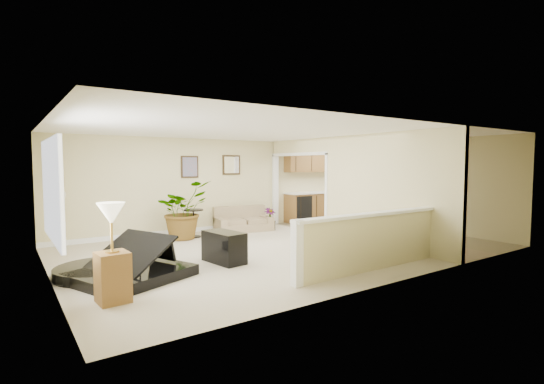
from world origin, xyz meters
TOP-DOWN VIEW (x-y plane):
  - floor at (0.00, 0.00)m, footprint 9.00×9.00m
  - back_wall at (0.00, 3.00)m, footprint 9.00×0.04m
  - front_wall at (0.00, -3.00)m, footprint 9.00×0.04m
  - left_wall at (-4.50, 0.00)m, footprint 0.04×6.00m
  - right_wall at (4.50, 0.00)m, footprint 0.04×6.00m
  - ceiling at (0.00, 0.00)m, footprint 9.00×6.00m
  - kitchen_vinyl at (3.15, 0.00)m, footprint 2.70×6.00m
  - interior_partition at (1.80, 0.25)m, footprint 0.18×5.99m
  - pony_half_wall at (0.08, -2.30)m, footprint 3.42×0.22m
  - left_window at (-4.49, -0.50)m, footprint 0.05×2.15m
  - wall_art_left at (-0.95, 2.97)m, footprint 0.48×0.04m
  - wall_mirror at (0.30, 2.97)m, footprint 0.55×0.04m
  - kitchen_cabinets at (3.19, 2.73)m, footprint 2.36×0.65m
  - piano at (-3.47, -0.37)m, footprint 2.27×2.23m
  - piano_bench at (-1.72, -0.40)m, footprint 0.56×0.91m
  - loveseat at (0.37, 2.50)m, footprint 1.66×1.13m
  - accent_table at (-1.16, 2.28)m, footprint 0.48×0.48m
  - palm_plant at (-1.46, 2.25)m, footprint 1.61×1.53m
  - small_plant at (1.02, 2.12)m, footprint 0.36×0.36m
  - lamp_stand at (-3.91, -1.45)m, footprint 0.41×0.41m

SIDE VIEW (x-z plane):
  - floor at x=0.00m, z-range 0.00..0.00m
  - kitchen_vinyl at x=3.15m, z-range 0.00..0.01m
  - small_plant at x=1.02m, z-range -0.05..0.57m
  - piano_bench at x=-1.72m, z-range 0.00..0.57m
  - loveseat at x=0.37m, z-range -0.10..0.76m
  - accent_table at x=-1.16m, z-range 0.10..0.80m
  - pony_half_wall at x=0.08m, z-range 0.02..1.02m
  - lamp_stand at x=-3.91m, z-range -0.10..1.22m
  - piano at x=-3.47m, z-range -0.13..1.39m
  - palm_plant at x=-1.46m, z-range -0.01..1.40m
  - kitchen_cabinets at x=3.19m, z-range -0.29..2.03m
  - interior_partition at x=1.80m, z-range -0.03..2.47m
  - back_wall at x=0.00m, z-range 0.00..2.50m
  - front_wall at x=0.00m, z-range 0.00..2.50m
  - left_wall at x=-4.50m, z-range 0.00..2.50m
  - right_wall at x=4.50m, z-range 0.00..2.50m
  - left_window at x=-4.49m, z-range 0.73..2.17m
  - wall_art_left at x=-0.95m, z-range 1.46..2.04m
  - wall_mirror at x=0.30m, z-range 1.52..2.08m
  - ceiling at x=0.00m, z-range 2.48..2.52m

